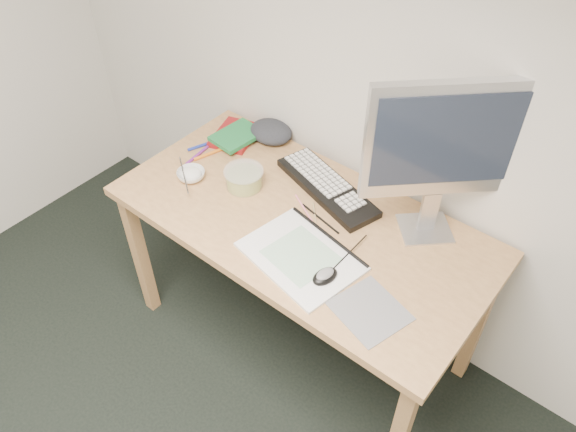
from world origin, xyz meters
name	(u,v)px	position (x,y,z in m)	size (l,w,h in m)	color
desk	(301,234)	(-0.14, 1.43, 0.67)	(1.40, 0.70, 0.75)	tan
mousepad	(370,311)	(0.29, 1.24, 0.75)	(0.21, 0.19, 0.00)	slate
sketchpad	(301,256)	(-0.02, 1.28, 0.76)	(0.39, 0.28, 0.01)	white
keyboard	(327,187)	(-0.16, 1.62, 0.76)	(0.47, 0.15, 0.03)	black
monitor	(445,145)	(0.24, 1.66, 1.12)	(0.39, 0.38, 0.60)	silver
mouse	(325,274)	(0.10, 1.25, 0.78)	(0.06, 0.10, 0.03)	black
rice_bowl	(191,175)	(-0.61, 1.34, 0.77)	(0.11, 0.11, 0.03)	white
chopsticks	(184,175)	(-0.61, 1.30, 0.79)	(0.02, 0.02, 0.22)	silver
fruit_tub	(244,178)	(-0.42, 1.43, 0.79)	(0.15, 0.15, 0.07)	#ECC953
book_red	(235,135)	(-0.67, 1.65, 0.76)	(0.16, 0.22, 0.02)	maroon
book_green	(237,136)	(-0.64, 1.63, 0.78)	(0.15, 0.20, 0.02)	#1C7239
cloth_lump	(271,132)	(-0.54, 1.74, 0.78)	(0.16, 0.13, 0.07)	#23262A
pencil_pink	(304,209)	(-0.16, 1.47, 0.75)	(0.01, 0.01, 0.17)	pink
pencil_tan	(315,219)	(-0.09, 1.46, 0.75)	(0.01, 0.01, 0.18)	tan
pencil_black	(320,218)	(-0.08, 1.47, 0.75)	(0.01, 0.01, 0.20)	black
marker_blue	(203,145)	(-0.73, 1.51, 0.76)	(0.01, 0.01, 0.14)	#1C2F9B
marker_orange	(210,154)	(-0.66, 1.49, 0.76)	(0.01, 0.01, 0.14)	orange
marker_purple	(197,155)	(-0.70, 1.45, 0.76)	(0.01, 0.01, 0.14)	#732383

